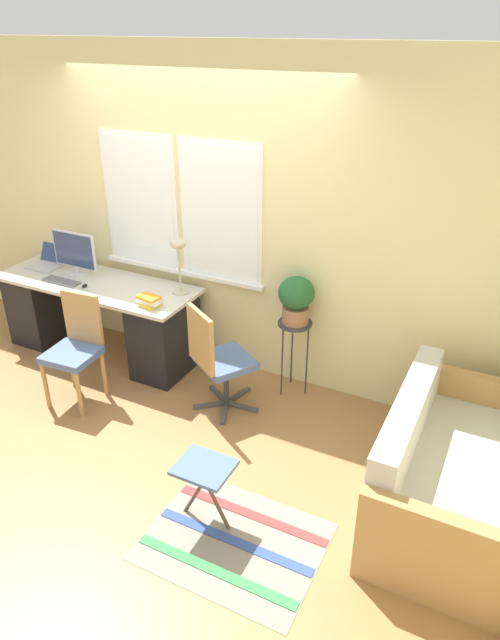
% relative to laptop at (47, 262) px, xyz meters
% --- Properties ---
extents(ground_plane, '(14.00, 14.00, 0.00)m').
position_rel_laptop_xyz_m(ground_plane, '(1.56, -0.41, -0.77)').
color(ground_plane, '#9E7042').
extents(wall_back_with_window, '(9.00, 0.12, 2.70)m').
position_rel_laptop_xyz_m(wall_back_with_window, '(1.55, 0.33, 0.58)').
color(wall_back_with_window, beige).
rests_on(wall_back_with_window, ground_plane).
extents(desk, '(1.91, 0.66, 0.73)m').
position_rel_laptop_xyz_m(desk, '(0.65, -0.08, -0.39)').
color(desk, beige).
rests_on(desk, ground_plane).
extents(laptop, '(0.29, 0.29, 0.20)m').
position_rel_laptop_xyz_m(laptop, '(0.00, 0.00, 0.00)').
color(laptop, '#B7B7BC').
rests_on(laptop, desk).
extents(monitor, '(0.46, 0.20, 0.40)m').
position_rel_laptop_xyz_m(monitor, '(0.38, -0.01, 0.16)').
color(monitor, silver).
rests_on(monitor, desk).
extents(keyboard, '(0.36, 0.12, 0.02)m').
position_rel_laptop_xyz_m(keyboard, '(0.39, -0.23, -0.04)').
color(keyboard, slate).
rests_on(keyboard, desk).
extents(mouse, '(0.04, 0.06, 0.03)m').
position_rel_laptop_xyz_m(mouse, '(0.65, -0.22, -0.03)').
color(mouse, black).
rests_on(mouse, desk).
extents(desk_lamp, '(0.14, 0.14, 0.49)m').
position_rel_laptop_xyz_m(desk_lamp, '(1.46, 0.07, 0.34)').
color(desk_lamp, '#BCB299').
rests_on(desk_lamp, desk).
extents(book_stack, '(0.21, 0.17, 0.09)m').
position_rel_laptop_xyz_m(book_stack, '(1.38, -0.26, 0.00)').
color(book_stack, yellow).
rests_on(book_stack, desk).
extents(desk_chair_wooden, '(0.41, 0.42, 0.90)m').
position_rel_laptop_xyz_m(desk_chair_wooden, '(0.97, -0.74, -0.29)').
color(desk_chair_wooden, '#B2844C').
rests_on(desk_chair_wooden, ground_plane).
extents(office_chair_swivel, '(0.56, 0.57, 0.91)m').
position_rel_laptop_xyz_m(office_chair_swivel, '(2.07, -0.36, -0.31)').
color(office_chair_swivel, '#47474C').
rests_on(office_chair_swivel, ground_plane).
extents(couch_loveseat, '(0.84, 1.50, 0.80)m').
position_rel_laptop_xyz_m(couch_loveseat, '(3.90, -0.68, -0.50)').
color(couch_loveseat, beige).
rests_on(couch_loveseat, ground_plane).
extents(plant_stand, '(0.28, 0.28, 0.66)m').
position_rel_laptop_xyz_m(plant_stand, '(2.51, 0.14, -0.19)').
color(plant_stand, '#333338').
rests_on(plant_stand, ground_plane).
extents(potted_plant, '(0.29, 0.29, 0.39)m').
position_rel_laptop_xyz_m(potted_plant, '(2.51, 0.14, 0.10)').
color(potted_plant, '#9E6B4C').
rests_on(potted_plant, plant_stand).
extents(floor_rug_striped, '(1.05, 0.82, 0.01)m').
position_rel_laptop_xyz_m(floor_rug_striped, '(2.82, -1.51, -0.77)').
color(floor_rug_striped, gray).
rests_on(floor_rug_striped, ground_plane).
extents(folding_stool, '(0.34, 0.29, 0.45)m').
position_rel_laptop_xyz_m(folding_stool, '(2.58, -1.43, -0.38)').
color(folding_stool, slate).
rests_on(folding_stool, ground_plane).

